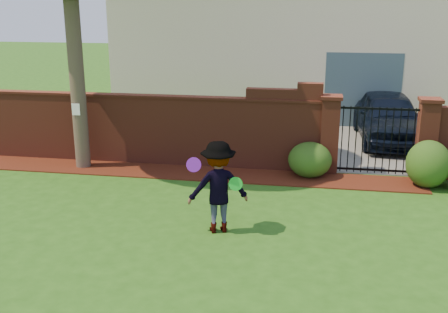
% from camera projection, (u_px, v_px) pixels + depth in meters
% --- Properties ---
extents(ground, '(80.00, 80.00, 0.01)m').
position_uv_depth(ground, '(194.00, 234.00, 9.61)').
color(ground, '#265615').
rests_on(ground, ground).
extents(mulch_bed, '(11.10, 1.08, 0.03)m').
position_uv_depth(mulch_bed, '(186.00, 173.00, 12.92)').
color(mulch_bed, '#3E150B').
rests_on(mulch_bed, ground).
extents(brick_wall, '(8.70, 0.31, 2.16)m').
position_uv_depth(brick_wall, '(151.00, 128.00, 13.46)').
color(brick_wall, maroon).
rests_on(brick_wall, ground).
extents(pillar_left, '(0.50, 0.50, 1.88)m').
position_uv_depth(pillar_left, '(330.00, 134.00, 12.73)').
color(pillar_left, maroon).
rests_on(pillar_left, ground).
extents(pillar_right, '(0.50, 0.50, 1.88)m').
position_uv_depth(pillar_right, '(427.00, 138.00, 12.37)').
color(pillar_right, maroon).
rests_on(pillar_right, ground).
extents(iron_gate, '(1.78, 0.03, 1.60)m').
position_uv_depth(iron_gate, '(377.00, 140.00, 12.58)').
color(iron_gate, black).
rests_on(iron_gate, ground).
extents(driveway, '(3.20, 8.00, 0.01)m').
position_uv_depth(driveway, '(362.00, 134.00, 16.60)').
color(driveway, slate).
rests_on(driveway, ground).
extents(house, '(12.40, 6.40, 6.30)m').
position_uv_depth(house, '(291.00, 23.00, 19.89)').
color(house, beige).
rests_on(house, ground).
extents(car, '(1.86, 4.31, 1.45)m').
position_uv_depth(car, '(390.00, 119.00, 15.42)').
color(car, black).
rests_on(car, ground).
extents(paper_notice, '(0.20, 0.01, 0.28)m').
position_uv_depth(paper_notice, '(76.00, 109.00, 12.81)').
color(paper_notice, white).
rests_on(paper_notice, tree).
extents(shrub_left, '(1.02, 1.02, 0.83)m').
position_uv_depth(shrub_left, '(310.00, 160.00, 12.57)').
color(shrub_left, '#1D4715').
rests_on(shrub_left, ground).
extents(shrub_middle, '(0.97, 0.97, 1.07)m').
position_uv_depth(shrub_middle, '(428.00, 164.00, 11.85)').
color(shrub_middle, '#1D4715').
rests_on(shrub_middle, ground).
extents(man, '(1.22, 0.93, 1.67)m').
position_uv_depth(man, '(218.00, 188.00, 9.48)').
color(man, gray).
rests_on(man, ground).
extents(frisbee_purple, '(0.27, 0.12, 0.26)m').
position_uv_depth(frisbee_purple, '(194.00, 165.00, 9.16)').
color(frisbee_purple, purple).
rests_on(frisbee_purple, man).
extents(frisbee_green, '(0.24, 0.06, 0.24)m').
position_uv_depth(frisbee_green, '(236.00, 184.00, 9.24)').
color(frisbee_green, green).
rests_on(frisbee_green, man).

